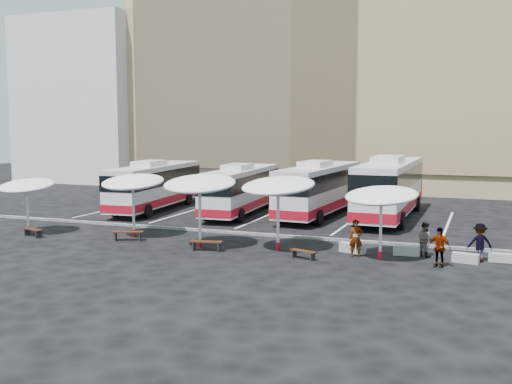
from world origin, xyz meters
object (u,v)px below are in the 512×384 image
(bus_0, at_px, (155,184))
(sunshade_0, at_px, (27,186))
(wood_bench_1, at_px, (128,233))
(conc_bench_1, at_px, (407,251))
(sunshade_3, at_px, (278,186))
(conc_bench_2, at_px, (466,258))
(bus_3, at_px, (390,186))
(bus_1, at_px, (242,188))
(conc_bench_3, at_px, (501,258))
(sunshade_2, at_px, (200,184))
(wood_bench_3, at_px, (303,253))
(wood_bench_0, at_px, (33,231))
(sunshade_4, at_px, (381,196))
(passenger_0, at_px, (356,238))
(passenger_2, at_px, (439,247))
(passenger_3, at_px, (479,243))
(bus_2, at_px, (320,187))
(passenger_1, at_px, (425,239))
(sunshade_1, at_px, (133,182))
(conc_bench_0, at_px, (352,248))
(wood_bench_2, at_px, (206,243))

(bus_0, height_order, sunshade_0, bus_0)
(wood_bench_1, bearing_deg, conc_bench_1, 6.44)
(sunshade_3, height_order, conc_bench_2, sunshade_3)
(bus_3, xyz_separation_m, sunshade_0, (-18.75, -13.50, 0.61))
(bus_1, xyz_separation_m, conc_bench_3, (16.92, -9.72, -1.64))
(sunshade_3, bearing_deg, bus_0, 141.57)
(sunshade_2, bearing_deg, wood_bench_3, -6.74)
(bus_0, distance_m, conc_bench_3, 25.44)
(bus_1, relative_size, wood_bench_0, 7.51)
(bus_0, relative_size, bus_1, 1.04)
(sunshade_4, distance_m, conc_bench_1, 3.27)
(bus_3, xyz_separation_m, passenger_0, (0.33, -12.83, -1.28))
(sunshade_4, bearing_deg, conc_bench_1, 52.07)
(passenger_2, distance_m, passenger_3, 2.41)
(bus_2, relative_size, wood_bench_1, 7.22)
(passenger_3, bearing_deg, passenger_1, -23.23)
(sunshade_1, distance_m, passenger_3, 18.46)
(bus_2, height_order, passenger_1, bus_2)
(passenger_1, bearing_deg, sunshade_0, 40.77)
(conc_bench_2, distance_m, passenger_1, 2.10)
(bus_3, height_order, sunshade_3, bus_3)
(sunshade_1, distance_m, wood_bench_3, 11.14)
(conc_bench_2, bearing_deg, wood_bench_3, -164.91)
(sunshade_1, height_order, wood_bench_0, sunshade_1)
(sunshade_4, xyz_separation_m, passenger_2, (2.68, -0.59, -2.12))
(passenger_0, height_order, passenger_2, passenger_0)
(conc_bench_0, distance_m, passenger_3, 5.91)
(wood_bench_1, relative_size, wood_bench_3, 1.24)
(passenger_2, bearing_deg, conc_bench_1, 147.67)
(bus_2, xyz_separation_m, passenger_1, (8.12, -10.91, -1.14))
(wood_bench_0, height_order, conc_bench_1, conc_bench_1)
(bus_1, distance_m, sunshade_1, 10.67)
(conc_bench_0, bearing_deg, wood_bench_1, -173.82)
(sunshade_1, distance_m, conc_bench_3, 19.50)
(passenger_0, bearing_deg, conc_bench_0, 96.77)
(bus_0, height_order, passenger_1, bus_0)
(wood_bench_0, relative_size, conc_bench_1, 1.21)
(conc_bench_0, bearing_deg, conc_bench_1, 7.68)
(sunshade_4, height_order, conc_bench_3, sunshade_4)
(bus_2, xyz_separation_m, sunshade_4, (6.22, -12.30, 1.03))
(wood_bench_1, relative_size, conc_bench_2, 1.45)
(bus_0, relative_size, wood_bench_2, 7.03)
(conc_bench_2, distance_m, passenger_3, 0.99)
(sunshade_1, bearing_deg, passenger_1, 2.05)
(sunshade_2, xyz_separation_m, wood_bench_2, (0.66, -0.64, -2.90))
(bus_1, distance_m, sunshade_2, 12.06)
(sunshade_2, bearing_deg, passenger_2, -0.19)
(wood_bench_2, bearing_deg, passenger_0, 10.03)
(sunshade_0, distance_m, sunshade_1, 6.43)
(sunshade_2, bearing_deg, bus_1, 102.07)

